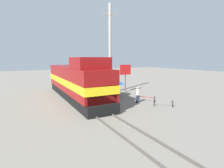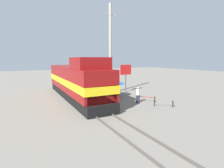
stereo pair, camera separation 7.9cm
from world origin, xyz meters
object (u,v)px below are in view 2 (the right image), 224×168
Objects in this scene: utility_pole at (110,49)px; vendor_umbrella at (115,82)px; locomotive at (77,82)px; person_bystander at (138,94)px; bicycle at (147,99)px; bicycle_spare at (163,103)px; billboard_sign at (126,72)px.

utility_pole is 4.49m from vendor_umbrella.
vendor_umbrella is (4.45, -1.00, -0.15)m from locomotive.
utility_pole reaches higher than person_bystander.
bicycle is 0.99× the size of bicycle_spare.
vendor_umbrella is at bearing -102.57° from utility_pole.
locomotive is at bearing 79.63° from bicycle_spare.
vendor_umbrella reaches higher than bicycle_spare.
billboard_sign is 6.37m from bicycle.
utility_pole reaches higher than bicycle_spare.
billboard_sign is at bearing 69.94° from person_bystander.
bicycle_spare is at bearing -72.76° from vendor_umbrella.
bicycle is (6.23, -5.04, -1.66)m from locomotive.
bicycle is (-0.94, -5.78, -2.49)m from billboard_sign.
locomotive is 6.41× the size of vendor_umbrella.
vendor_umbrella is (-0.44, -1.97, -4.02)m from utility_pole.
billboard_sign is 2.15× the size of bicycle.
billboard_sign is 8.51m from bicycle_spare.
bicycle is at bearing -66.32° from vendor_umbrella.
bicycle_spare is at bearing -95.21° from billboard_sign.
billboard_sign is (2.71, 1.74, 0.99)m from vendor_umbrella.
locomotive is 6.31m from utility_pole.
billboard_sign is at bearing 33.29° from bicycle_spare.
bicycle_spare is (-0.74, -8.10, -2.51)m from billboard_sign.
billboard_sign is 2.13× the size of bicycle_spare.
utility_pole is (4.89, 0.97, 3.86)m from locomotive.
vendor_umbrella is 1.45× the size of person_bystander.
person_bystander is 0.96× the size of bicycle_spare.
locomotive is 1.38× the size of utility_pole.
vendor_umbrella is 0.65× the size of billboard_sign.
person_bystander is at bearing -42.59° from bicycle.
utility_pole is at bearing -116.77° from bicycle.
vendor_umbrella is 6.83m from bicycle_spare.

